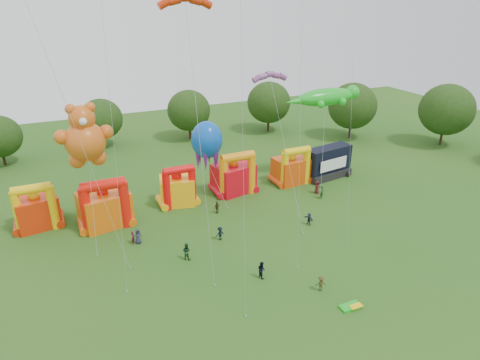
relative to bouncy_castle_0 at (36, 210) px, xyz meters
name	(u,v)px	position (x,y,z in m)	size (l,w,h in m)	color
ground	(305,339)	(19.79, -29.33, -2.34)	(160.00, 160.00, 0.00)	#215618
tree_ring	(292,276)	(18.62, -28.72, 3.92)	(122.48, 124.57, 12.07)	#352314
bouncy_castle_0	(36,210)	(0.00, 0.00, 0.00)	(5.42, 4.65, 6.14)	red
bouncy_castle_1	(105,207)	(7.66, -2.82, 0.15)	(6.48, 5.59, 6.59)	#E15D0C
bouncy_castle_2	(178,189)	(17.40, -0.93, -0.08)	(5.17, 4.50, 5.90)	#FFAB0D
bouncy_castle_3	(234,176)	(25.92, -0.42, 0.09)	(6.14, 5.31, 6.42)	red
bouncy_castle_4	(292,168)	(35.11, -0.89, -0.07)	(5.17, 4.31, 5.95)	#D9460B
stage_trailer	(328,163)	(41.32, -1.36, 0.03)	(7.90, 3.94, 4.93)	black
teddy_bear_kite	(87,157)	(6.35, -5.30, 7.63)	(6.20, 7.16, 15.91)	#CE5816
gecko_kite	(324,138)	(38.99, -2.93, 4.85)	(12.58, 8.81, 13.87)	green
octopus_kite	(209,150)	(22.42, 0.24, 4.34)	(4.33, 7.96, 10.68)	#0C4CBA
parafoil_kites	(136,142)	(10.60, -11.99, 10.83)	(29.35, 13.81, 28.49)	red
diamond_kites	(253,102)	(20.60, -17.19, 14.87)	(27.35, 14.36, 38.60)	#CC4309
folded_kite_bundle	(351,306)	(25.75, -27.72, -2.20)	(2.01, 1.11, 0.31)	green
spectator_0	(138,236)	(10.32, -8.79, -1.42)	(0.90, 0.58, 1.83)	#282943
spectator_1	(133,238)	(9.78, -8.62, -1.54)	(0.58, 0.38, 1.60)	#561823
spectator_2	(186,251)	(14.42, -14.10, -1.36)	(0.95, 0.74, 1.96)	#194020
spectator_3	(220,233)	(19.15, -11.88, -1.51)	(1.07, 0.61, 1.65)	black
spectator_4	(217,207)	(21.27, -5.56, -1.51)	(0.97, 0.41, 1.66)	#382C16
spectator_5	(309,219)	(30.53, -13.04, -1.56)	(1.44, 0.46, 1.56)	#26243D
spectator_6	(317,187)	(36.50, -5.81, -1.39)	(0.92, 0.60, 1.89)	#4C151A
spectator_7	(322,192)	(36.19, -7.47, -1.39)	(0.69, 0.45, 1.89)	#1A411E
spectator_8	(262,270)	(20.33, -20.27, -1.43)	(0.88, 0.69, 1.82)	black
spectator_9	(321,284)	(24.58, -24.48, -1.55)	(1.02, 0.59, 1.58)	#3A3617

